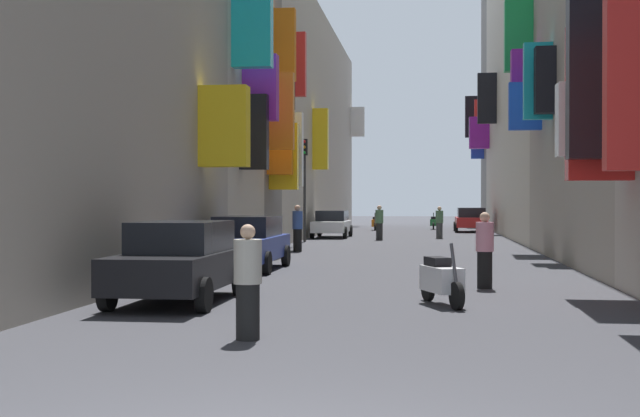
# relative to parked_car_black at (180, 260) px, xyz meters

# --- Properties ---
(ground_plane) EXTENTS (140.00, 140.00, 0.00)m
(ground_plane) POSITION_rel_parked_car_black_xyz_m (3.49, 20.89, -0.77)
(ground_plane) COLOR #38383D
(building_left_mid_b) EXTENTS (7.16, 3.73, 15.24)m
(building_left_mid_b) POSITION_rel_parked_car_black_xyz_m (-4.46, 17.48, 6.81)
(building_left_mid_b) COLOR slate
(building_left_mid_b) RESTS_ON ground
(building_left_mid_c) EXTENTS (7.07, 31.54, 12.77)m
(building_left_mid_c) POSITION_rel_parked_car_black_xyz_m (-4.51, 35.12, 5.61)
(building_left_mid_c) COLOR #B2A899
(building_left_mid_c) RESTS_ON ground
(building_right_mid_c) EXTENTS (7.32, 25.62, 19.86)m
(building_right_mid_c) POSITION_rel_parked_car_black_xyz_m (11.48, 31.91, 9.15)
(building_right_mid_c) COLOR #BCB29E
(building_right_mid_c) RESTS_ON ground
(building_right_far) EXTENTS (7.33, 6.17, 21.16)m
(building_right_far) POSITION_rel_parked_car_black_xyz_m (11.47, 47.80, 9.79)
(building_right_far) COLOR slate
(building_right_far) RESTS_ON ground
(parked_car_black) EXTENTS (1.85, 4.01, 1.49)m
(parked_car_black) POSITION_rel_parked_car_black_xyz_m (0.00, 0.00, 0.00)
(parked_car_black) COLOR black
(parked_car_black) RESTS_ON ground
(parked_car_red) EXTENTS (2.00, 4.00, 1.48)m
(parked_car_red) POSITION_rel_parked_car_black_xyz_m (7.05, 36.83, -0.00)
(parked_car_red) COLOR #B21E1E
(parked_car_red) RESTS_ON ground
(parked_car_blue) EXTENTS (1.85, 4.33, 1.45)m
(parked_car_blue) POSITION_rel_parked_car_black_xyz_m (-0.35, 7.37, -0.01)
(parked_car_blue) COLOR navy
(parked_car_blue) RESTS_ON ground
(parked_car_white) EXTENTS (1.84, 4.32, 1.38)m
(parked_car_white) POSITION_rel_parked_car_black_xyz_m (-0.42, 27.97, -0.04)
(parked_car_white) COLOR white
(parked_car_white) RESTS_ON ground
(scooter_green) EXTENTS (0.45, 1.80, 1.13)m
(scooter_green) POSITION_rel_parked_car_black_xyz_m (4.81, 41.33, -0.31)
(scooter_green) COLOR #287F3D
(scooter_green) RESTS_ON ground
(scooter_white) EXTENTS (0.80, 1.74, 1.13)m
(scooter_white) POSITION_rel_parked_car_black_xyz_m (4.77, 0.20, -0.31)
(scooter_white) COLOR silver
(scooter_white) RESTS_ON ground
(scooter_orange) EXTENTS (0.49, 1.91, 1.13)m
(scooter_orange) POSITION_rel_parked_car_black_xyz_m (1.08, 39.13, -0.31)
(scooter_orange) COLOR orange
(scooter_orange) RESTS_ON ground
(pedestrian_crossing) EXTENTS (0.48, 0.48, 1.55)m
(pedestrian_crossing) POSITION_rel_parked_car_black_xyz_m (2.14, -3.92, -0.01)
(pedestrian_crossing) COLOR black
(pedestrian_crossing) RESTS_ON ground
(pedestrian_near_left) EXTENTS (0.45, 0.45, 1.61)m
(pedestrian_near_left) POSITION_rel_parked_car_black_xyz_m (5.05, 27.40, 0.02)
(pedestrian_near_left) COLOR #3B3B3B
(pedestrian_near_left) RESTS_ON ground
(pedestrian_near_right) EXTENTS (0.52, 0.52, 1.63)m
(pedestrian_near_right) POSITION_rel_parked_car_black_xyz_m (5.72, 3.24, 0.03)
(pedestrian_near_right) COLOR black
(pedestrian_near_right) RESTS_ON ground
(pedestrian_mid_street) EXTENTS (0.44, 0.44, 1.67)m
(pedestrian_mid_street) POSITION_rel_parked_car_black_xyz_m (2.17, 25.32, 0.06)
(pedestrian_mid_street) COLOR #252525
(pedestrian_mid_street) RESTS_ON ground
(pedestrian_far_away) EXTENTS (0.46, 0.46, 1.73)m
(pedestrian_far_away) POSITION_rel_parked_car_black_xyz_m (-0.28, 15.66, 0.09)
(pedestrian_far_away) COLOR black
(pedestrian_far_away) RESTS_ON ground
(traffic_light_near_corner) EXTENTS (0.26, 0.34, 4.72)m
(traffic_light_near_corner) POSITION_rel_parked_car_black_xyz_m (-1.13, 23.16, 2.41)
(traffic_light_near_corner) COLOR #2D2D2D
(traffic_light_near_corner) RESTS_ON ground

